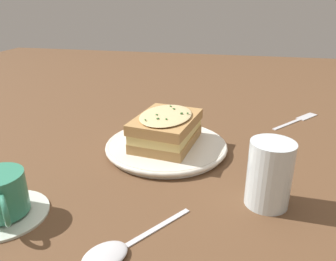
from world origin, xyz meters
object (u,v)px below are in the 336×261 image
(dinner_plate, at_px, (168,146))
(spoon, at_px, (112,252))
(sandwich, at_px, (167,129))
(water_glass, at_px, (269,174))
(fork, at_px, (300,119))
(teacup_with_saucer, at_px, (1,198))

(dinner_plate, height_order, spoon, dinner_plate)
(spoon, bearing_deg, dinner_plate, -55.66)
(sandwich, relative_size, spoon, 1.07)
(dinner_plate, distance_m, water_glass, 0.24)
(water_glass, bearing_deg, dinner_plate, -38.92)
(spoon, bearing_deg, sandwich, -55.48)
(fork, bearing_deg, water_glass, -65.64)
(water_glass, relative_size, spoon, 0.66)
(teacup_with_saucer, relative_size, spoon, 0.79)
(water_glass, height_order, spoon, water_glass)
(fork, bearing_deg, sandwich, -100.40)
(fork, relative_size, spoon, 0.95)
(sandwich, bearing_deg, spoon, 89.19)
(sandwich, xyz_separation_m, fork, (-0.30, -0.25, -0.05))
(dinner_plate, xyz_separation_m, teacup_with_saucer, (0.19, 0.26, 0.02))
(fork, xyz_separation_m, spoon, (0.30, 0.55, 0.00))
(teacup_with_saucer, relative_size, fork, 0.84)
(sandwich, bearing_deg, fork, -139.87)
(spoon, bearing_deg, teacup_with_saucer, 22.63)
(water_glass, xyz_separation_m, spoon, (0.19, 0.15, -0.05))
(water_glass, bearing_deg, fork, -105.11)
(sandwich, xyz_separation_m, spoon, (0.00, 0.30, -0.04))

